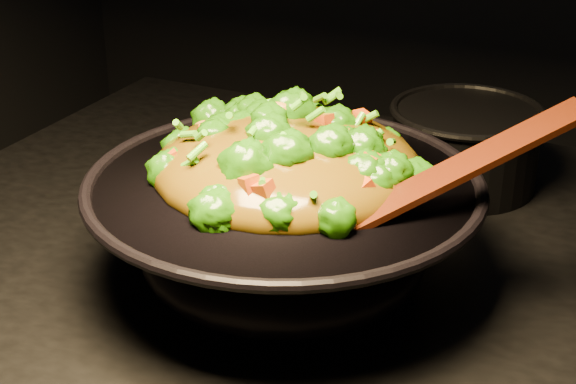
% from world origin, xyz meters
% --- Properties ---
extents(wok, '(0.46, 0.46, 0.11)m').
position_xyz_m(wok, '(-0.07, -0.07, 0.96)').
color(wok, black).
rests_on(wok, stovetop).
extents(stir_fry, '(0.37, 0.37, 0.10)m').
position_xyz_m(stir_fry, '(-0.08, -0.04, 1.06)').
color(stir_fry, '#215F06').
rests_on(stir_fry, wok).
extents(spatula, '(0.21, 0.19, 0.11)m').
position_xyz_m(spatula, '(0.11, -0.04, 1.06)').
color(spatula, '#391605').
rests_on(spatula, wok).
extents(back_pot, '(0.22, 0.22, 0.11)m').
position_xyz_m(back_pot, '(0.04, 0.25, 0.96)').
color(back_pot, black).
rests_on(back_pot, stovetop).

